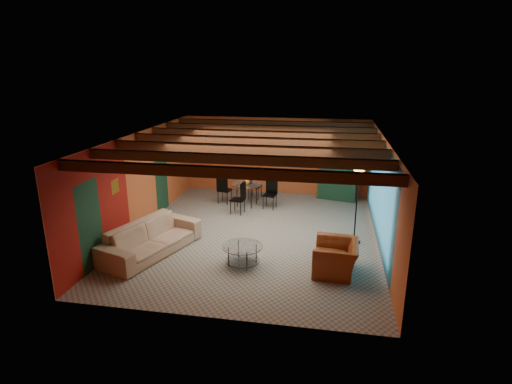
% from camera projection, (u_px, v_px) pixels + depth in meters
% --- Properties ---
extents(room, '(6.52, 8.01, 2.71)m').
position_uv_depth(room, '(255.00, 149.00, 10.74)').
color(room, gray).
rests_on(room, ground).
extents(sofa, '(1.87, 2.87, 0.78)m').
position_uv_depth(sofa, '(151.00, 238.00, 10.09)').
color(sofa, tan).
rests_on(sofa, ground).
extents(armchair, '(1.01, 1.14, 0.71)m').
position_uv_depth(armchair, '(336.00, 257.00, 9.15)').
color(armchair, maroon).
rests_on(armchair, ground).
extents(coffee_table, '(1.17, 1.17, 0.48)m').
position_uv_depth(coffee_table, '(243.00, 255.00, 9.53)').
color(coffee_table, white).
rests_on(coffee_table, ground).
extents(dining_table, '(2.28, 2.28, 1.03)m').
position_uv_depth(dining_table, '(247.00, 191.00, 13.50)').
color(dining_table, white).
rests_on(dining_table, ground).
extents(armoire, '(1.35, 0.88, 2.18)m').
position_uv_depth(armoire, '(337.00, 168.00, 14.11)').
color(armoire, brown).
rests_on(armoire, ground).
extents(floor_lamp, '(0.51, 0.51, 2.03)m').
position_uv_depth(floor_lamp, '(356.00, 206.00, 10.51)').
color(floor_lamp, black).
rests_on(floor_lamp, ground).
extents(ceiling_fan, '(1.50, 1.50, 0.44)m').
position_uv_depth(ceiling_fan, '(255.00, 149.00, 10.63)').
color(ceiling_fan, '#472614').
rests_on(ceiling_fan, ceiling).
extents(painting, '(1.05, 0.03, 0.65)m').
position_uv_depth(painting, '(250.00, 147.00, 14.72)').
color(painting, black).
rests_on(painting, wall_back).
extents(potted_plant, '(0.43, 0.38, 0.48)m').
position_uv_depth(potted_plant, '(340.00, 129.00, 13.72)').
color(potted_plant, '#26661E').
rests_on(potted_plant, armoire).
extents(vase, '(0.21, 0.21, 0.21)m').
position_uv_depth(vase, '(247.00, 172.00, 13.32)').
color(vase, orange).
rests_on(vase, dining_table).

